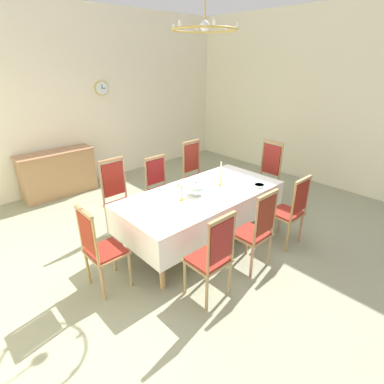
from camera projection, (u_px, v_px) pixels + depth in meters
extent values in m
cube|color=gray|center=(194.00, 233.00, 4.85)|extent=(7.03, 6.47, 0.04)
cube|color=#EEE4C8|center=(88.00, 99.00, 6.30)|extent=(7.03, 0.08, 3.57)
cube|color=#ECE7C4|center=(316.00, 99.00, 6.32)|extent=(0.08, 6.47, 3.57)
cylinder|color=#A87E50|center=(162.00, 263.00, 3.53)|extent=(0.07, 0.07, 0.73)
cylinder|color=#9E7F46|center=(272.00, 204.00, 4.95)|extent=(0.07, 0.07, 0.73)
cylinder|color=#A3794E|center=(119.00, 231.00, 4.18)|extent=(0.07, 0.07, 0.73)
cylinder|color=#A87D49|center=(227.00, 187.00, 5.61)|extent=(0.07, 0.07, 0.73)
cube|color=#A37E4A|center=(202.00, 197.00, 4.43)|extent=(2.37, 1.05, 0.08)
cube|color=#A37A4F|center=(202.00, 194.00, 4.41)|extent=(2.49, 1.17, 0.03)
cube|color=white|center=(202.00, 193.00, 4.40)|extent=(2.51, 1.19, 0.00)
cube|color=white|center=(232.00, 220.00, 4.10)|extent=(2.51, 0.00, 0.43)
cube|color=white|center=(177.00, 194.00, 4.89)|extent=(2.51, 0.00, 0.43)
cube|color=white|center=(130.00, 237.00, 3.72)|extent=(0.00, 1.19, 0.43)
cube|color=white|center=(252.00, 184.00, 5.27)|extent=(0.00, 1.19, 0.43)
cylinder|color=#9C8354|center=(185.00, 277.00, 3.49)|extent=(0.04, 0.04, 0.47)
cylinder|color=#A58351|center=(208.00, 264.00, 3.73)|extent=(0.04, 0.04, 0.47)
cylinder|color=#99794F|center=(207.00, 294.00, 3.25)|extent=(0.04, 0.04, 0.47)
cylinder|color=#9A8357|center=(230.00, 278.00, 3.49)|extent=(0.04, 0.04, 0.47)
cube|color=#A37A4F|center=(208.00, 260.00, 3.39)|extent=(0.44, 0.42, 0.03)
cube|color=maroon|center=(208.00, 259.00, 3.38)|extent=(0.40, 0.38, 0.02)
cylinder|color=#A27247|center=(208.00, 251.00, 3.01)|extent=(0.03, 0.03, 0.60)
cylinder|color=#99834D|center=(233.00, 237.00, 3.26)|extent=(0.03, 0.03, 0.60)
cube|color=maroon|center=(221.00, 242.00, 3.12)|extent=(0.34, 0.02, 0.46)
cube|color=#A37A4F|center=(222.00, 219.00, 3.01)|extent=(0.40, 0.04, 0.04)
cylinder|color=#AC7B47|center=(140.00, 220.00, 4.73)|extent=(0.04, 0.04, 0.47)
cylinder|color=#9E7047|center=(119.00, 229.00, 4.49)|extent=(0.04, 0.04, 0.47)
cylinder|color=#AA7C57|center=(128.00, 212.00, 4.97)|extent=(0.04, 0.04, 0.47)
cylinder|color=#9E8357|center=(107.00, 220.00, 4.73)|extent=(0.04, 0.04, 0.47)
cube|color=#A37A4F|center=(122.00, 206.00, 4.63)|extent=(0.44, 0.42, 0.03)
cube|color=maroon|center=(122.00, 205.00, 4.62)|extent=(0.40, 0.38, 0.02)
cylinder|color=#AB7258|center=(124.00, 178.00, 4.73)|extent=(0.03, 0.03, 0.69)
cylinder|color=#9B7555|center=(102.00, 185.00, 4.49)|extent=(0.03, 0.03, 0.69)
cube|color=maroon|center=(113.00, 179.00, 4.60)|extent=(0.34, 0.02, 0.52)
cube|color=#A37A4F|center=(111.00, 160.00, 4.47)|extent=(0.40, 0.04, 0.04)
cylinder|color=#A47A50|center=(230.00, 250.00, 3.99)|extent=(0.04, 0.04, 0.47)
cylinder|color=#AB784D|center=(247.00, 239.00, 4.23)|extent=(0.04, 0.04, 0.47)
cylinder|color=#9F7154|center=(252.00, 262.00, 3.75)|extent=(0.04, 0.04, 0.47)
cylinder|color=#9B7B57|center=(269.00, 250.00, 3.98)|extent=(0.04, 0.04, 0.47)
cube|color=#A37A4F|center=(251.00, 235.00, 3.89)|extent=(0.44, 0.42, 0.03)
cube|color=maroon|center=(251.00, 233.00, 3.88)|extent=(0.40, 0.38, 0.02)
cylinder|color=#A5784F|center=(256.00, 223.00, 3.51)|extent=(0.03, 0.03, 0.62)
cylinder|color=#9D7D47|center=(275.00, 213.00, 3.75)|extent=(0.03, 0.03, 0.62)
cube|color=maroon|center=(266.00, 216.00, 3.62)|extent=(0.34, 0.02, 0.47)
cube|color=#A37A4F|center=(268.00, 195.00, 3.50)|extent=(0.40, 0.04, 0.04)
cylinder|color=#A9824A|center=(179.00, 205.00, 5.23)|extent=(0.04, 0.04, 0.47)
cylinder|color=#9F784D|center=(161.00, 212.00, 4.99)|extent=(0.04, 0.04, 0.47)
cylinder|color=#A47446|center=(166.00, 198.00, 5.47)|extent=(0.04, 0.04, 0.47)
cylinder|color=#A67148|center=(149.00, 205.00, 5.23)|extent=(0.04, 0.04, 0.47)
cube|color=#A37A4F|center=(163.00, 192.00, 5.13)|extent=(0.44, 0.42, 0.03)
cube|color=maroon|center=(163.00, 191.00, 5.12)|extent=(0.40, 0.38, 0.02)
cylinder|color=#A17149|center=(165.00, 171.00, 5.26)|extent=(0.03, 0.03, 0.56)
cylinder|color=#A27A54|center=(146.00, 176.00, 5.02)|extent=(0.03, 0.03, 0.56)
cube|color=maroon|center=(155.00, 172.00, 5.12)|extent=(0.34, 0.02, 0.42)
cube|color=#A37A4F|center=(155.00, 158.00, 5.02)|extent=(0.40, 0.04, 0.04)
cylinder|color=#9D704E|center=(266.00, 228.00, 4.51)|extent=(0.04, 0.04, 0.47)
cylinder|color=#AB7B56|center=(280.00, 220.00, 4.75)|extent=(0.04, 0.04, 0.47)
cylinder|color=#9E834C|center=(287.00, 238.00, 4.27)|extent=(0.04, 0.04, 0.47)
cylinder|color=#A77359|center=(301.00, 228.00, 4.51)|extent=(0.04, 0.04, 0.47)
cube|color=#A37A4F|center=(286.00, 214.00, 4.41)|extent=(0.44, 0.42, 0.03)
cube|color=maroon|center=(286.00, 212.00, 4.40)|extent=(0.40, 0.38, 0.02)
cylinder|color=#AC7A49|center=(293.00, 203.00, 4.04)|extent=(0.03, 0.03, 0.58)
cylinder|color=#9B7357|center=(307.00, 195.00, 4.28)|extent=(0.03, 0.03, 0.58)
cube|color=maroon|center=(301.00, 197.00, 4.15)|extent=(0.34, 0.02, 0.44)
cube|color=#A37A4F|center=(304.00, 180.00, 4.04)|extent=(0.40, 0.04, 0.04)
cylinder|color=#9D7350|center=(212.00, 192.00, 5.75)|extent=(0.04, 0.04, 0.47)
cylinder|color=#9A774D|center=(198.00, 197.00, 5.51)|extent=(0.04, 0.04, 0.47)
cylinder|color=#9C784F|center=(199.00, 186.00, 5.99)|extent=(0.04, 0.04, 0.47)
cylinder|color=#9C8255|center=(185.00, 191.00, 5.75)|extent=(0.04, 0.04, 0.47)
cube|color=#A37A4F|center=(198.00, 180.00, 5.65)|extent=(0.44, 0.42, 0.03)
cube|color=maroon|center=(198.00, 178.00, 5.64)|extent=(0.40, 0.38, 0.02)
cylinder|color=#9B744D|center=(199.00, 157.00, 5.75)|extent=(0.03, 0.03, 0.68)
cylinder|color=#A97A47|center=(184.00, 162.00, 5.51)|extent=(0.03, 0.03, 0.68)
cube|color=maroon|center=(191.00, 158.00, 5.62)|extent=(0.34, 0.02, 0.52)
cube|color=#A37A4F|center=(191.00, 142.00, 5.49)|extent=(0.40, 0.04, 0.04)
cylinder|color=#A37E4B|center=(114.00, 256.00, 3.87)|extent=(0.04, 0.04, 0.47)
cylinder|color=#9E8459|center=(130.00, 270.00, 3.62)|extent=(0.04, 0.04, 0.47)
cylinder|color=#A48349|center=(88.00, 268.00, 3.65)|extent=(0.04, 0.04, 0.47)
cylinder|color=#AB7B52|center=(103.00, 284.00, 3.40)|extent=(0.04, 0.04, 0.47)
cube|color=#A37A4F|center=(106.00, 252.00, 3.54)|extent=(0.42, 0.44, 0.03)
cube|color=maroon|center=(106.00, 250.00, 3.53)|extent=(0.38, 0.40, 0.02)
cylinder|color=#AC8351|center=(80.00, 229.00, 3.42)|extent=(0.03, 0.03, 0.59)
cylinder|color=#9F8046|center=(96.00, 243.00, 3.16)|extent=(0.03, 0.03, 0.59)
cube|color=maroon|center=(87.00, 233.00, 3.28)|extent=(0.02, 0.34, 0.45)
cube|color=#A37A4F|center=(83.00, 212.00, 3.17)|extent=(0.04, 0.40, 0.04)
cylinder|color=#AC7C4E|center=(265.00, 201.00, 5.37)|extent=(0.04, 0.04, 0.47)
cylinder|color=#A47D51|center=(248.00, 195.00, 5.62)|extent=(0.04, 0.04, 0.47)
cylinder|color=#A8784D|center=(276.00, 195.00, 5.59)|extent=(0.04, 0.04, 0.47)
cylinder|color=#A9814E|center=(259.00, 189.00, 5.85)|extent=(0.04, 0.04, 0.47)
cube|color=#A37A4F|center=(263.00, 183.00, 5.51)|extent=(0.42, 0.44, 0.03)
cube|color=maroon|center=(263.00, 182.00, 5.50)|extent=(0.38, 0.40, 0.02)
cylinder|color=#9F8145|center=(281.00, 164.00, 5.34)|extent=(0.03, 0.03, 0.72)
cylinder|color=#9D7A44|center=(262.00, 159.00, 5.60)|extent=(0.03, 0.03, 0.72)
cube|color=maroon|center=(271.00, 160.00, 5.46)|extent=(0.02, 0.34, 0.54)
cube|color=#A37A4F|center=(273.00, 142.00, 5.33)|extent=(0.04, 0.40, 0.04)
cylinder|color=white|center=(196.00, 194.00, 4.32)|extent=(0.14, 0.14, 0.02)
ellipsoid|color=white|center=(196.00, 190.00, 4.29)|extent=(0.25, 0.25, 0.11)
ellipsoid|color=white|center=(196.00, 186.00, 4.27)|extent=(0.23, 0.23, 0.09)
sphere|color=#4C6D5D|center=(196.00, 183.00, 4.25)|extent=(0.03, 0.03, 0.03)
cylinder|color=gold|center=(182.00, 200.00, 4.15)|extent=(0.07, 0.07, 0.02)
cylinder|color=gold|center=(182.00, 193.00, 4.11)|extent=(0.02, 0.02, 0.18)
cone|color=gold|center=(182.00, 187.00, 4.07)|extent=(0.04, 0.04, 0.02)
cylinder|color=silver|center=(182.00, 183.00, 4.05)|extent=(0.02, 0.02, 0.10)
cylinder|color=gold|center=(220.00, 185.00, 4.65)|extent=(0.07, 0.07, 0.02)
cylinder|color=gold|center=(221.00, 177.00, 4.59)|extent=(0.02, 0.02, 0.25)
cone|color=gold|center=(221.00, 169.00, 4.54)|extent=(0.04, 0.04, 0.02)
cylinder|color=silver|center=(221.00, 165.00, 4.51)|extent=(0.02, 0.02, 0.10)
cylinder|color=white|center=(259.00, 186.00, 4.59)|extent=(0.18, 0.18, 0.04)
cylinder|color=white|center=(259.00, 185.00, 4.59)|extent=(0.15, 0.15, 0.03)
torus|color=#4C6D5D|center=(259.00, 185.00, 4.58)|extent=(0.17, 0.17, 0.01)
cylinder|color=white|center=(183.00, 183.00, 4.67)|extent=(0.19, 0.19, 0.04)
cylinder|color=silver|center=(183.00, 183.00, 4.67)|extent=(0.16, 0.16, 0.03)
torus|color=#4C6D5D|center=(183.00, 182.00, 4.67)|extent=(0.18, 0.18, 0.01)
cube|color=gold|center=(266.00, 185.00, 4.65)|extent=(0.03, 0.14, 0.00)
ellipsoid|color=gold|center=(261.00, 184.00, 4.70)|extent=(0.03, 0.05, 0.01)
cube|color=gold|center=(178.00, 187.00, 4.58)|extent=(0.04, 0.14, 0.00)
ellipsoid|color=gold|center=(176.00, 185.00, 4.64)|extent=(0.03, 0.05, 0.01)
cube|color=#A37A4F|center=(58.00, 174.00, 6.03)|extent=(1.40, 0.44, 0.88)
cube|color=#A97654|center=(54.00, 152.00, 5.85)|extent=(1.44, 0.48, 0.02)
cube|color=olive|center=(71.00, 167.00, 6.40)|extent=(0.59, 0.01, 0.70)
cube|color=#A37C5B|center=(36.00, 175.00, 5.97)|extent=(0.59, 0.01, 0.70)
cylinder|color=#D1B251|center=(101.00, 88.00, 6.36)|extent=(0.29, 0.05, 0.29)
cylinder|color=white|center=(102.00, 88.00, 6.34)|extent=(0.26, 0.01, 0.26)
cube|color=black|center=(102.00, 87.00, 6.33)|extent=(0.01, 0.00, 0.07)
cube|color=black|center=(104.00, 88.00, 6.36)|extent=(0.10, 0.00, 0.01)
sphere|color=white|center=(205.00, 26.00, 3.53)|extent=(0.12, 0.12, 0.12)
torus|color=gold|center=(205.00, 30.00, 3.54)|extent=(0.80, 0.80, 0.02)
cylinder|color=silver|center=(226.00, 28.00, 3.77)|extent=(0.04, 0.04, 0.06)
cylinder|color=silver|center=(197.00, 29.00, 3.87)|extent=(0.04, 0.04, 0.06)
cylinder|color=silver|center=(174.00, 27.00, 3.63)|extent=(0.04, 0.04, 0.06)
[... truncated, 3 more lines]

